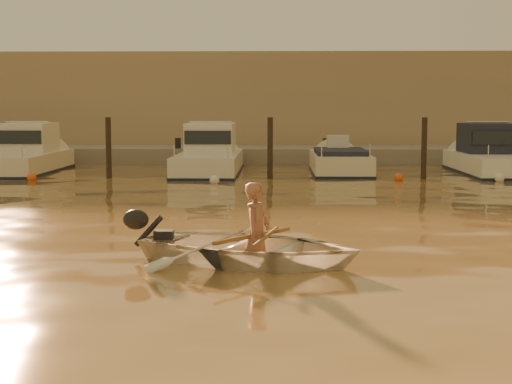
{
  "coord_description": "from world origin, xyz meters",
  "views": [
    {
      "loc": [
        0.01,
        -11.74,
        2.35
      ],
      "look_at": [
        -0.37,
        2.86,
        0.75
      ],
      "focal_mm": 55.0,
      "sensor_mm": 36.0,
      "label": 1
    }
  ],
  "objects_px": {
    "moored_boat_3": "(340,167)",
    "waterfront_building": "(276,105)",
    "moored_boat_1": "(23,155)",
    "moored_boat_2": "(209,155)",
    "moored_boat_4": "(491,156)",
    "person": "(257,233)",
    "dinghy": "(251,248)"
  },
  "relations": [
    {
      "from": "moored_boat_1",
      "to": "moored_boat_3",
      "type": "relative_size",
      "value": 1.15
    },
    {
      "from": "waterfront_building",
      "to": "person",
      "type": "bearing_deg",
      "value": -90.59
    },
    {
      "from": "person",
      "to": "moored_boat_2",
      "type": "xyz_separation_m",
      "value": [
        -2.1,
        16.18,
        0.16
      ]
    },
    {
      "from": "person",
      "to": "moored_boat_4",
      "type": "height_order",
      "value": "moored_boat_4"
    },
    {
      "from": "moored_boat_1",
      "to": "waterfront_building",
      "type": "relative_size",
      "value": 0.14
    },
    {
      "from": "person",
      "to": "moored_boat_3",
      "type": "distance_m",
      "value": 16.38
    },
    {
      "from": "moored_boat_2",
      "to": "moored_boat_3",
      "type": "distance_m",
      "value": 4.65
    },
    {
      "from": "moored_boat_2",
      "to": "moored_boat_4",
      "type": "height_order",
      "value": "same"
    },
    {
      "from": "person",
      "to": "moored_boat_4",
      "type": "distance_m",
      "value": 17.98
    },
    {
      "from": "moored_boat_2",
      "to": "moored_boat_4",
      "type": "distance_m",
      "value": 9.95
    },
    {
      "from": "moored_boat_1",
      "to": "waterfront_building",
      "type": "height_order",
      "value": "waterfront_building"
    },
    {
      "from": "person",
      "to": "waterfront_building",
      "type": "relative_size",
      "value": 0.03
    },
    {
      "from": "moored_boat_2",
      "to": "moored_boat_4",
      "type": "xyz_separation_m",
      "value": [
        9.95,
        0.0,
        0.0
      ]
    },
    {
      "from": "moored_boat_2",
      "to": "person",
      "type": "bearing_deg",
      "value": -82.6
    },
    {
      "from": "moored_boat_3",
      "to": "waterfront_building",
      "type": "relative_size",
      "value": 0.12
    },
    {
      "from": "person",
      "to": "moored_boat_2",
      "type": "height_order",
      "value": "moored_boat_2"
    },
    {
      "from": "moored_boat_2",
      "to": "waterfront_building",
      "type": "bearing_deg",
      "value": 77.79
    },
    {
      "from": "moored_boat_1",
      "to": "person",
      "type": "bearing_deg",
      "value": -61.53
    },
    {
      "from": "moored_boat_2",
      "to": "moored_boat_3",
      "type": "xyz_separation_m",
      "value": [
        4.64,
        0.0,
        -0.4
      ]
    },
    {
      "from": "moored_boat_3",
      "to": "moored_boat_4",
      "type": "bearing_deg",
      "value": 0.0
    },
    {
      "from": "moored_boat_2",
      "to": "moored_boat_3",
      "type": "height_order",
      "value": "moored_boat_2"
    },
    {
      "from": "dinghy",
      "to": "waterfront_building",
      "type": "height_order",
      "value": "waterfront_building"
    },
    {
      "from": "moored_boat_4",
      "to": "person",
      "type": "bearing_deg",
      "value": -115.88
    },
    {
      "from": "person",
      "to": "waterfront_building",
      "type": "xyz_separation_m",
      "value": [
        0.28,
        27.18,
        1.94
      ]
    },
    {
      "from": "moored_boat_1",
      "to": "moored_boat_3",
      "type": "bearing_deg",
      "value": 0.0
    },
    {
      "from": "person",
      "to": "waterfront_building",
      "type": "height_order",
      "value": "waterfront_building"
    },
    {
      "from": "moored_boat_4",
      "to": "waterfront_building",
      "type": "distance_m",
      "value": 13.47
    },
    {
      "from": "moored_boat_1",
      "to": "waterfront_building",
      "type": "xyz_separation_m",
      "value": [
        9.05,
        11.0,
        1.77
      ]
    },
    {
      "from": "moored_boat_2",
      "to": "moored_boat_3",
      "type": "bearing_deg",
      "value": 0.0
    },
    {
      "from": "moored_boat_1",
      "to": "moored_boat_4",
      "type": "height_order",
      "value": "same"
    },
    {
      "from": "moored_boat_1",
      "to": "moored_boat_4",
      "type": "distance_m",
      "value": 16.62
    },
    {
      "from": "moored_boat_1",
      "to": "waterfront_building",
      "type": "distance_m",
      "value": 14.36
    }
  ]
}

